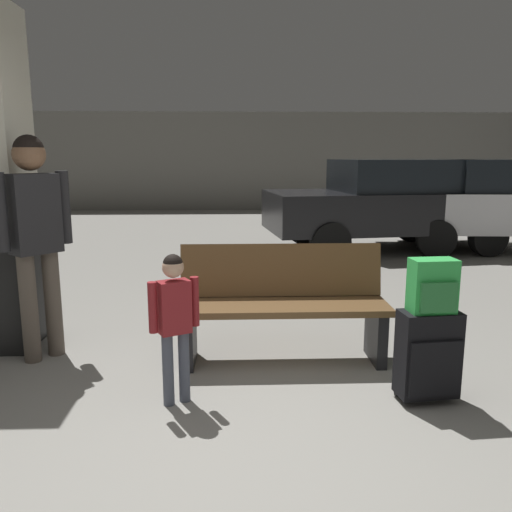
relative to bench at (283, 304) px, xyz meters
name	(u,v)px	position (x,y,z in m)	size (l,w,h in m)	color
ground_plane	(230,285)	(-0.45, 2.56, -0.49)	(18.00, 18.00, 0.10)	gray
garage_back_wall	(233,162)	(-0.45, 11.42, 0.96)	(18.00, 0.12, 2.80)	slate
bench	(283,304)	(0.00, 0.00, 0.00)	(1.60, 0.53, 0.89)	brown
suitcase	(428,354)	(0.87, -0.77, -0.12)	(0.40, 0.27, 0.60)	black
backpack_bright	(433,286)	(0.87, -0.77, 0.33)	(0.29, 0.21, 0.34)	green
child	(174,313)	(-0.75, -0.73, 0.16)	(0.30, 0.19, 0.98)	#4C5160
adult	(35,224)	(-1.88, 0.08, 0.62)	(0.43, 0.46, 1.73)	brown
parked_car_near	(394,202)	(2.28, 4.71, 0.36)	(4.29, 2.22, 1.51)	black
parked_car_side	(505,202)	(4.15, 4.67, 0.36)	(4.22, 2.05, 1.51)	silver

